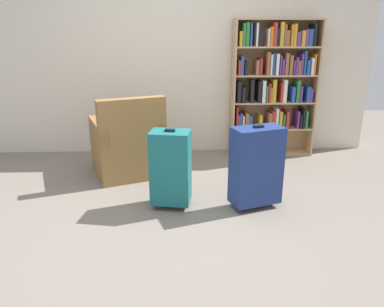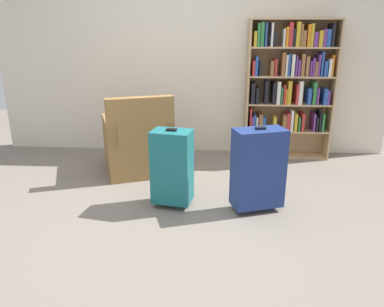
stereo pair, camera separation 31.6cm
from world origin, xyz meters
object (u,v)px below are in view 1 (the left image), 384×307
bookshelf (274,82)px  armchair (128,147)px  mug (176,166)px  suitcase_teal (171,167)px  suitcase_navy_blue (256,166)px

bookshelf → armchair: (-1.76, -0.66, -0.61)m
bookshelf → mug: bookshelf is taller
suitcase_teal → armchair: bearing=120.0°
bookshelf → suitcase_navy_blue: 1.71m
suitcase_navy_blue → armchair: bearing=144.9°
bookshelf → armchair: bearing=-159.3°
armchair → mug: 0.60m
mug → suitcase_teal: 1.00m
bookshelf → suitcase_navy_blue: size_ratio=2.17×
mug → suitcase_navy_blue: 1.26m
armchair → suitcase_teal: 0.97m
mug → suitcase_teal: bearing=-92.8°
armchair → suitcase_navy_blue: armchair is taller
bookshelf → mug: (-1.23, -0.57, -0.88)m
bookshelf → mug: size_ratio=13.96×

